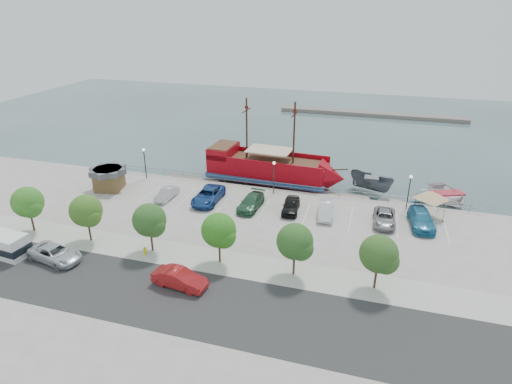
# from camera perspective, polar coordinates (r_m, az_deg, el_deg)

# --- Properties ---
(ground) EXTENTS (160.00, 160.00, 0.00)m
(ground) POSITION_cam_1_polar(r_m,az_deg,el_deg) (49.00, 0.47, -4.26)
(ground) COLOR #34474B
(land_slab) EXTENTS (100.00, 58.00, 1.20)m
(land_slab) POSITION_cam_1_polar(r_m,az_deg,el_deg) (32.91, -10.28, -20.53)
(land_slab) COLOR #9B9489
(land_slab) RESTS_ON ground
(street) EXTENTS (100.00, 8.00, 0.04)m
(street) POSITION_cam_1_polar(r_m,az_deg,el_deg) (35.84, -6.78, -14.57)
(street) COLOR #2E2E2E
(street) RESTS_ON land_slab
(sidewalk) EXTENTS (100.00, 4.00, 0.05)m
(sidewalk) POSITION_cam_1_polar(r_m,az_deg,el_deg) (40.32, -3.48, -9.49)
(sidewalk) COLOR beige
(sidewalk) RESTS_ON land_slab
(seawall_railing) EXTENTS (50.00, 0.06, 1.00)m
(seawall_railing) POSITION_cam_1_polar(r_m,az_deg,el_deg) (55.13, 2.69, 0.86)
(seawall_railing) COLOR slate
(seawall_railing) RESTS_ON land_slab
(far_shore) EXTENTS (40.00, 3.00, 0.80)m
(far_shore) POSITION_cam_1_polar(r_m,az_deg,el_deg) (99.16, 15.10, 10.00)
(far_shore) COLOR slate
(far_shore) RESTS_ON ground
(pirate_ship) EXTENTS (19.36, 6.33, 12.12)m
(pirate_ship) POSITION_cam_1_polar(r_m,az_deg,el_deg) (58.88, 2.85, 2.94)
(pirate_ship) COLOR #9C0510
(pirate_ship) RESTS_ON ground
(patrol_boat) EXTENTS (6.64, 5.06, 2.43)m
(patrol_boat) POSITION_cam_1_polar(r_m,az_deg,el_deg) (58.27, 15.07, 1.00)
(patrol_boat) COLOR #4B525A
(patrol_boat) RESTS_ON ground
(speedboat) EXTENTS (7.23, 8.31, 1.44)m
(speedboat) POSITION_cam_1_polar(r_m,az_deg,el_deg) (59.25, 24.08, -0.48)
(speedboat) COLOR silver
(speedboat) RESTS_ON ground
(dock_west) EXTENTS (7.85, 3.07, 0.44)m
(dock_west) POSITION_cam_1_polar(r_m,az_deg,el_deg) (60.73, -8.56, 1.53)
(dock_west) COLOR slate
(dock_west) RESTS_ON ground
(dock_mid) EXTENTS (7.17, 2.23, 0.41)m
(dock_mid) POSITION_cam_1_polar(r_m,az_deg,el_deg) (55.80, 11.25, -0.80)
(dock_mid) COLOR gray
(dock_mid) RESTS_ON ground
(dock_east) EXTENTS (6.57, 3.24, 0.36)m
(dock_east) POSITION_cam_1_polar(r_m,az_deg,el_deg) (55.86, 19.14, -1.74)
(dock_east) COLOR gray
(dock_east) RESTS_ON ground
(shed) EXTENTS (4.07, 4.07, 2.87)m
(shed) POSITION_cam_1_polar(r_m,az_deg,el_deg) (57.94, -19.03, 1.76)
(shed) COLOR brown
(shed) RESTS_ON land_slab
(canopy_tent) EXTENTS (4.57, 4.57, 3.48)m
(canopy_tent) POSITION_cam_1_polar(r_m,az_deg,el_deg) (51.17, 22.46, 0.07)
(canopy_tent) COLOR slate
(canopy_tent) RESTS_ON land_slab
(street_van) EXTENTS (5.67, 3.34, 1.48)m
(street_van) POSITION_cam_1_polar(r_m,az_deg,el_deg) (44.52, -25.24, -7.42)
(street_van) COLOR silver
(street_van) RESTS_ON street
(street_sedan) EXTENTS (4.98, 2.21, 1.59)m
(street_sedan) POSITION_cam_1_polar(r_m,az_deg,el_deg) (37.55, -10.15, -11.28)
(street_sedan) COLOR #B11B1E
(street_sedan) RESTS_ON street
(fire_hydrant) EXTENTS (0.29, 0.29, 0.83)m
(fire_hydrant) POSITION_cam_1_polar(r_m,az_deg,el_deg) (42.69, -14.57, -7.55)
(fire_hydrant) COLOR #D3C906
(fire_hydrant) RESTS_ON sidewalk
(lamp_post_left) EXTENTS (0.36, 0.36, 4.28)m
(lamp_post_left) POSITION_cam_1_polar(r_m,az_deg,el_deg) (59.66, -14.66, 4.41)
(lamp_post_left) COLOR black
(lamp_post_left) RESTS_ON land_slab
(lamp_post_mid) EXTENTS (0.36, 0.36, 4.28)m
(lamp_post_mid) POSITION_cam_1_polar(r_m,az_deg,el_deg) (53.05, 2.41, 2.72)
(lamp_post_mid) COLOR black
(lamp_post_mid) RESTS_ON land_slab
(lamp_post_right) EXTENTS (0.36, 0.36, 4.28)m
(lamp_post_right) POSITION_cam_1_polar(r_m,az_deg,el_deg) (51.91, 19.80, 0.74)
(lamp_post_right) COLOR black
(lamp_post_right) RESTS_ON land_slab
(tree_a) EXTENTS (3.30, 3.20, 5.00)m
(tree_a) POSITION_cam_1_polar(r_m,az_deg,el_deg) (49.75, -28.07, -1.34)
(tree_a) COLOR #473321
(tree_a) RESTS_ON sidewalk
(tree_b) EXTENTS (3.30, 3.20, 5.00)m
(tree_b) POSITION_cam_1_polar(r_m,az_deg,el_deg) (45.32, -21.63, -2.50)
(tree_b) COLOR #473321
(tree_b) RESTS_ON sidewalk
(tree_c) EXTENTS (3.30, 3.20, 5.00)m
(tree_c) POSITION_cam_1_polar(r_m,az_deg,el_deg) (41.61, -13.90, -3.83)
(tree_c) COLOR #473321
(tree_c) RESTS_ON sidewalk
(tree_d) EXTENTS (3.30, 3.20, 5.00)m
(tree_d) POSITION_cam_1_polar(r_m,az_deg,el_deg) (38.81, -4.83, -5.30)
(tree_d) COLOR #473321
(tree_d) RESTS_ON sidewalk
(tree_e) EXTENTS (3.30, 3.20, 5.00)m
(tree_e) POSITION_cam_1_polar(r_m,az_deg,el_deg) (37.14, 5.40, -6.79)
(tree_e) COLOR #473321
(tree_e) RESTS_ON sidewalk
(tree_f) EXTENTS (3.30, 3.20, 5.00)m
(tree_f) POSITION_cam_1_polar(r_m,az_deg,el_deg) (36.74, 16.26, -8.14)
(tree_f) COLOR #473321
(tree_f) RESTS_ON sidewalk
(parked_car_b) EXTENTS (1.59, 4.11, 1.33)m
(parked_car_b) POSITION_cam_1_polar(r_m,az_deg,el_deg) (53.51, -11.82, -0.25)
(parked_car_b) COLOR #B5B5B5
(parked_car_b) RESTS_ON land_slab
(parked_car_c) EXTENTS (2.76, 5.93, 1.64)m
(parked_car_c) POSITION_cam_1_polar(r_m,az_deg,el_deg) (51.91, -6.39, -0.46)
(parked_car_c) COLOR navy
(parked_car_c) RESTS_ON land_slab
(parked_car_d) EXTENTS (2.46, 5.36, 1.52)m
(parked_car_d) POSITION_cam_1_polar(r_m,az_deg,el_deg) (49.99, -0.68, -1.39)
(parked_car_d) COLOR #2F5F3E
(parked_car_d) RESTS_ON land_slab
(parked_car_e) EXTENTS (2.21, 4.68, 1.55)m
(parked_car_e) POSITION_cam_1_polar(r_m,az_deg,el_deg) (49.41, 4.67, -1.78)
(parked_car_e) COLOR black
(parked_car_e) RESTS_ON land_slab
(parked_car_f) EXTENTS (2.04, 4.88, 1.57)m
(parked_car_f) POSITION_cam_1_polar(r_m,az_deg,el_deg) (48.89, 9.37, -2.33)
(parked_car_f) COLOR white
(parked_car_f) RESTS_ON land_slab
(parked_car_g) EXTENTS (2.40, 5.02, 1.38)m
(parked_car_g) POSITION_cam_1_polar(r_m,az_deg,el_deg) (48.69, 16.75, -3.33)
(parked_car_g) COLOR gray
(parked_car_g) RESTS_ON land_slab
(parked_car_h) EXTENTS (3.03, 5.96, 1.66)m
(parked_car_h) POSITION_cam_1_polar(r_m,az_deg,el_deg) (49.46, 21.19, -3.37)
(parked_car_h) COLOR teal
(parked_car_h) RESTS_ON land_slab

